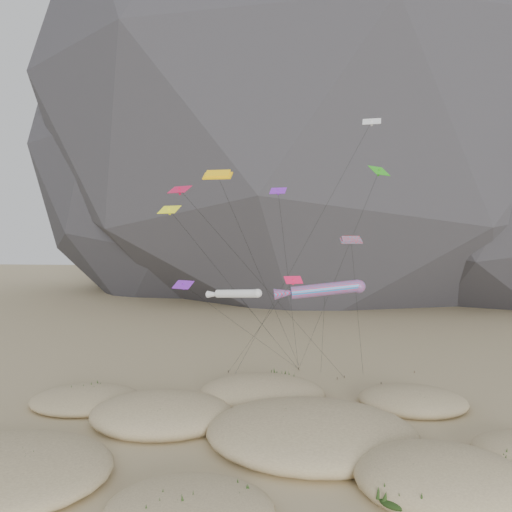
{
  "coord_description": "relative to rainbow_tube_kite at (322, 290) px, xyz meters",
  "views": [
    {
      "loc": [
        3.42,
        -37.2,
        17.07
      ],
      "look_at": [
        -2.99,
        12.0,
        15.17
      ],
      "focal_mm": 35.0,
      "sensor_mm": 36.0,
      "label": 1
    }
  ],
  "objects": [
    {
      "name": "dune_grass",
      "position": [
        -3.59,
        -8.04,
        -11.08
      ],
      "size": [
        41.61,
        28.8,
        1.58
      ],
      "color": "black",
      "rests_on": "ground"
    },
    {
      "name": "white_tube_kite",
      "position": [
        -8.75,
        0.84,
        -0.62
      ],
      "size": [
        9.43,
        15.3,
        11.99
      ],
      "color": "silver",
      "rests_on": "ground"
    },
    {
      "name": "dunes",
      "position": [
        -5.88,
        -7.94,
        -11.24
      ],
      "size": [
        51.06,
        32.45,
        3.71
      ],
      "color": "#CCB789",
      "rests_on": "ground"
    },
    {
      "name": "multi_parafoil",
      "position": [
        2.94,
        2.4,
        4.63
      ],
      "size": [
        3.42,
        11.94,
        17.19
      ],
      "color": "#FF1A22",
      "rests_on": "ground"
    },
    {
      "name": "delta_kites",
      "position": [
        -5.22,
        0.68,
        7.64
      ],
      "size": [
        22.72,
        22.46,
        29.73
      ],
      "color": "purple",
      "rests_on": "ground"
    },
    {
      "name": "kite_stakes",
      "position": [
        -1.02,
        11.74,
        -11.78
      ],
      "size": [
        23.27,
        6.21,
        0.3
      ],
      "color": "#3F2D1E",
      "rests_on": "ground"
    },
    {
      "name": "ground",
      "position": [
        -3.54,
        -11.57,
        -11.93
      ],
      "size": [
        500.0,
        500.0,
        0.0
      ],
      "primitive_type": "plane",
      "color": "#CCB789",
      "rests_on": "ground"
    },
    {
      "name": "rock_headland",
      "position": [
        2.83,
        107.15,
        60.75
      ],
      "size": [
        226.37,
        148.64,
        177.5
      ],
      "color": "black",
      "rests_on": "ground"
    },
    {
      "name": "orange_parafoil",
      "position": [
        -10.15,
        -0.22,
        11.01
      ],
      "size": [
        8.77,
        18.08,
        23.73
      ],
      "color": "yellow",
      "rests_on": "ground"
    },
    {
      "name": "rainbow_tube_kite",
      "position": [
        0.0,
        0.0,
        0.0
      ],
      "size": [
        8.98,
        15.06,
        12.93
      ],
      "color": "#F6193E",
      "rests_on": "ground"
    }
  ]
}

